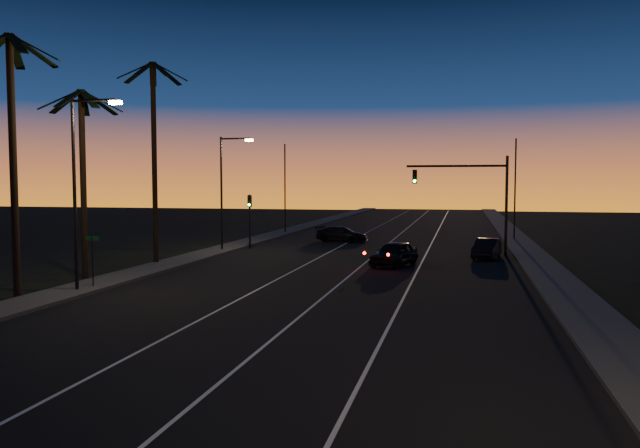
% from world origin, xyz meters
% --- Properties ---
extents(road, '(20.00, 170.00, 0.01)m').
position_xyz_m(road, '(0.00, 30.00, 0.01)').
color(road, black).
rests_on(road, ground).
extents(sidewalk_left, '(2.40, 170.00, 0.16)m').
position_xyz_m(sidewalk_left, '(-11.20, 30.00, 0.08)').
color(sidewalk_left, '#363634').
rests_on(sidewalk_left, ground).
extents(sidewalk_right, '(2.40, 170.00, 0.16)m').
position_xyz_m(sidewalk_right, '(11.20, 30.00, 0.08)').
color(sidewalk_right, '#363634').
rests_on(sidewalk_right, ground).
extents(lane_stripe_left, '(0.12, 160.00, 0.01)m').
position_xyz_m(lane_stripe_left, '(-3.00, 30.00, 0.02)').
color(lane_stripe_left, silver).
rests_on(lane_stripe_left, road).
extents(lane_stripe_mid, '(0.12, 160.00, 0.01)m').
position_xyz_m(lane_stripe_mid, '(0.50, 30.00, 0.02)').
color(lane_stripe_mid, silver).
rests_on(lane_stripe_mid, road).
extents(lane_stripe_right, '(0.12, 160.00, 0.01)m').
position_xyz_m(lane_stripe_right, '(4.00, 30.00, 0.02)').
color(lane_stripe_right, silver).
rests_on(lane_stripe_right, road).
extents(palm_near, '(4.25, 4.16, 11.53)m').
position_xyz_m(palm_near, '(-12.60, 18.00, 7.07)').
color(palm_near, black).
rests_on(palm_near, ground).
extents(palm_mid, '(4.25, 4.16, 10.03)m').
position_xyz_m(palm_mid, '(-13.20, 24.00, 6.25)').
color(palm_mid, black).
rests_on(palm_mid, ground).
extents(palm_far, '(4.25, 4.16, 12.53)m').
position_xyz_m(palm_far, '(-12.20, 30.00, 7.61)').
color(palm_far, black).
rests_on(palm_far, ground).
extents(streetlight_left_near, '(2.55, 0.26, 9.00)m').
position_xyz_m(streetlight_left_near, '(-10.70, 20.00, 5.32)').
color(streetlight_left_near, black).
rests_on(streetlight_left_near, ground).
extents(streetlight_left_far, '(2.55, 0.26, 8.50)m').
position_xyz_m(streetlight_left_far, '(-10.69, 38.00, 5.06)').
color(streetlight_left_far, black).
rests_on(streetlight_left_far, ground).
extents(street_sign, '(0.70, 0.06, 2.60)m').
position_xyz_m(street_sign, '(-10.80, 21.00, 1.66)').
color(street_sign, black).
rests_on(street_sign, ground).
extents(signal_mast, '(7.10, 0.41, 7.00)m').
position_xyz_m(signal_mast, '(7.14, 39.99, 4.78)').
color(signal_mast, black).
rests_on(signal_mast, ground).
extents(signal_post, '(0.28, 0.37, 4.20)m').
position_xyz_m(signal_post, '(-9.50, 39.98, 2.89)').
color(signal_post, black).
rests_on(signal_post, ground).
extents(far_pole_left, '(0.14, 0.14, 9.00)m').
position_xyz_m(far_pole_left, '(-11.00, 55.00, 4.50)').
color(far_pole_left, black).
rests_on(far_pole_left, ground).
extents(far_pole_right, '(0.14, 0.14, 9.00)m').
position_xyz_m(far_pole_right, '(11.00, 52.00, 4.50)').
color(far_pole_right, black).
rests_on(far_pole_right, ground).
extents(lead_car, '(3.11, 5.22, 1.51)m').
position_xyz_m(lead_car, '(2.45, 32.62, 0.77)').
color(lead_car, black).
rests_on(lead_car, road).
extents(right_car, '(2.17, 4.25, 1.34)m').
position_xyz_m(right_car, '(8.13, 37.68, 0.68)').
color(right_car, black).
rests_on(right_car, road).
extents(cross_car, '(4.84, 2.89, 1.31)m').
position_xyz_m(cross_car, '(-3.66, 47.16, 0.67)').
color(cross_car, black).
rests_on(cross_car, road).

